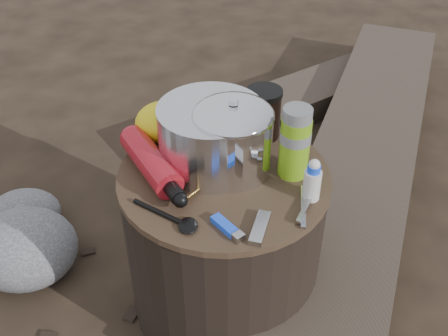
{
  "coord_description": "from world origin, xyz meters",
  "views": [
    {
      "loc": [
        -0.03,
        -1.0,
        1.26
      ],
      "look_at": [
        0.0,
        0.0,
        0.48
      ],
      "focal_mm": 43.36,
      "sensor_mm": 36.0,
      "label": 1
    }
  ],
  "objects_px": {
    "stump": "(224,243)",
    "fuel_bottle": "(151,162)",
    "thermos": "(295,143)",
    "travel_mug": "(263,114)",
    "log_main": "(363,158)",
    "camping_pot": "(233,138)"
  },
  "relations": [
    {
      "from": "log_main",
      "to": "thermos",
      "type": "bearing_deg",
      "value": -101.03
    },
    {
      "from": "stump",
      "to": "travel_mug",
      "type": "xyz_separation_m",
      "value": [
        0.1,
        0.16,
        0.3
      ]
    },
    {
      "from": "fuel_bottle",
      "to": "thermos",
      "type": "distance_m",
      "value": 0.34
    },
    {
      "from": "travel_mug",
      "to": "stump",
      "type": "bearing_deg",
      "value": -123.08
    },
    {
      "from": "stump",
      "to": "thermos",
      "type": "xyz_separation_m",
      "value": [
        0.16,
        0.0,
        0.32
      ]
    },
    {
      "from": "log_main",
      "to": "camping_pot",
      "type": "xyz_separation_m",
      "value": [
        -0.5,
        -0.53,
        0.47
      ]
    },
    {
      "from": "fuel_bottle",
      "to": "thermos",
      "type": "relative_size",
      "value": 1.62
    },
    {
      "from": "stump",
      "to": "travel_mug",
      "type": "distance_m",
      "value": 0.35
    },
    {
      "from": "camping_pot",
      "to": "log_main",
      "type": "bearing_deg",
      "value": 46.4
    },
    {
      "from": "log_main",
      "to": "fuel_bottle",
      "type": "relative_size",
      "value": 7.18
    },
    {
      "from": "log_main",
      "to": "travel_mug",
      "type": "bearing_deg",
      "value": -114.81
    },
    {
      "from": "fuel_bottle",
      "to": "travel_mug",
      "type": "relative_size",
      "value": 2.17
    },
    {
      "from": "stump",
      "to": "fuel_bottle",
      "type": "xyz_separation_m",
      "value": [
        -0.17,
        0.01,
        0.26
      ]
    },
    {
      "from": "fuel_bottle",
      "to": "travel_mug",
      "type": "bearing_deg",
      "value": 1.14
    },
    {
      "from": "camping_pot",
      "to": "travel_mug",
      "type": "height_order",
      "value": "camping_pot"
    },
    {
      "from": "log_main",
      "to": "thermos",
      "type": "xyz_separation_m",
      "value": [
        -0.36,
        -0.55,
        0.46
      ]
    },
    {
      "from": "travel_mug",
      "to": "log_main",
      "type": "bearing_deg",
      "value": 42.72
    },
    {
      "from": "fuel_bottle",
      "to": "thermos",
      "type": "height_order",
      "value": "thermos"
    },
    {
      "from": "fuel_bottle",
      "to": "thermos",
      "type": "bearing_deg",
      "value": -29.28
    },
    {
      "from": "stump",
      "to": "travel_mug",
      "type": "bearing_deg",
      "value": 56.92
    },
    {
      "from": "log_main",
      "to": "fuel_bottle",
      "type": "xyz_separation_m",
      "value": [
        -0.69,
        -0.54,
        0.41
      ]
    },
    {
      "from": "log_main",
      "to": "travel_mug",
      "type": "relative_size",
      "value": 15.58
    }
  ]
}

